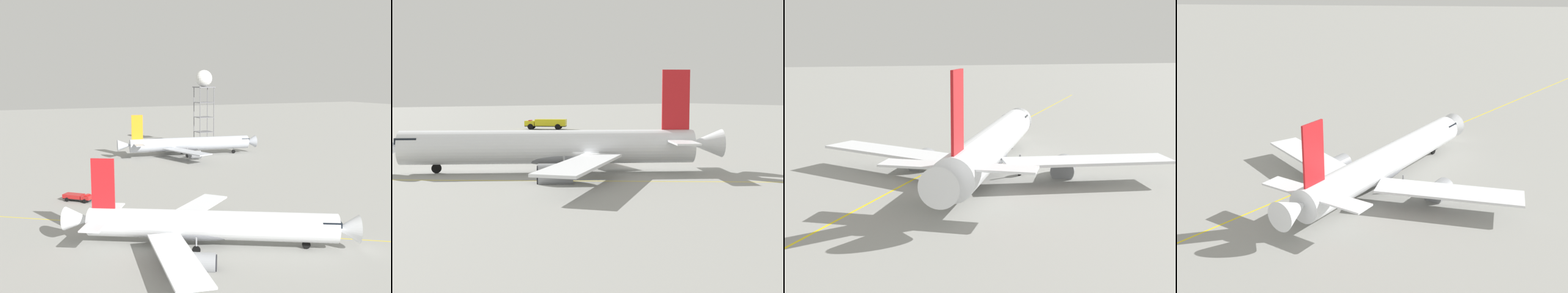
{
  "view_description": "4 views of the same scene",
  "coord_description": "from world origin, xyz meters",
  "views": [
    {
      "loc": [
        23.54,
        57.81,
        22.35
      ],
      "look_at": [
        -16.41,
        -32.63,
        7.88
      ],
      "focal_mm": 42.76,
      "sensor_mm": 36.0,
      "label": 1
    },
    {
      "loc": [
        -33.64,
        -51.91,
        9.1
      ],
      "look_at": [
        -6.95,
        -11.16,
        4.37
      ],
      "focal_mm": 51.28,
      "sensor_mm": 36.0,
      "label": 2
    },
    {
      "loc": [
        52.88,
        -14.22,
        13.69
      ],
      "look_at": [
        -5.83,
        3.13,
        2.09
      ],
      "focal_mm": 49.65,
      "sensor_mm": 36.0,
      "label": 3
    },
    {
      "loc": [
        61.31,
        7.11,
        27.26
      ],
      "look_at": [
        -3.68,
        1.48,
        4.42
      ],
      "focal_mm": 48.46,
      "sensor_mm": 36.0,
      "label": 4
    }
  ],
  "objects": [
    {
      "name": "ops_pickup_truck",
      "position": [
        9.71,
        -27.01,
        0.81
      ],
      "size": [
        5.37,
        5.13,
        1.41
      ],
      "rotation": [
        0.0,
        0.0,
        2.4
      ],
      "color": "#232326",
      "rests_on": "ground_plane"
    },
    {
      "name": "taxiway_centreline",
      "position": [
        -6.52,
        -1.51,
        0.0
      ],
      "size": [
        152.61,
        107.76,
        0.01
      ],
      "rotation": [
        0.0,
        0.0,
        2.53
      ],
      "color": "yellow",
      "rests_on": "ground_plane"
    },
    {
      "name": "radar_tower",
      "position": [
        -41.02,
        -81.57,
        21.09
      ],
      "size": [
        5.76,
        5.76,
        25.14
      ],
      "color": "slate",
      "rests_on": "ground_plane"
    },
    {
      "name": "airliner_main",
      "position": [
        -2.16,
        3.32,
        2.68
      ],
      "size": [
        36.23,
        33.84,
        12.2
      ],
      "rotation": [
        0.0,
        0.0,
        2.63
      ],
      "color": "white",
      "rests_on": "ground_plane"
    },
    {
      "name": "airliner_secondary",
      "position": [
        -29.0,
        -66.28,
        3.22
      ],
      "size": [
        41.72,
        35.04,
        12.18
      ],
      "rotation": [
        0.0,
        0.0,
        3.0
      ],
      "color": "#B2B7C1",
      "rests_on": "ground_plane"
    },
    {
      "name": "ground_plane",
      "position": [
        0.0,
        0.0,
        0.0
      ],
      "size": [
        600.0,
        600.0,
        0.0
      ],
      "primitive_type": "plane",
      "color": "gray"
    }
  ]
}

